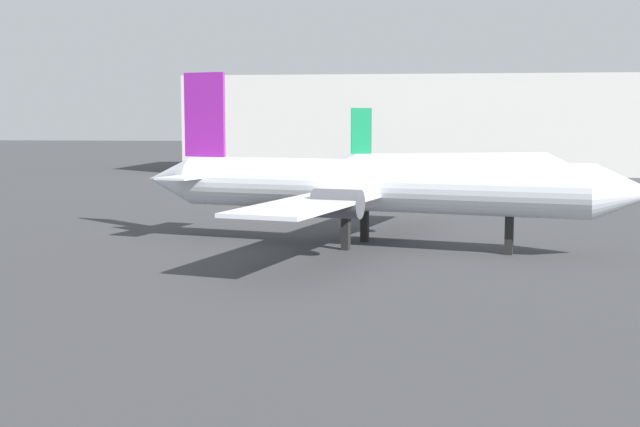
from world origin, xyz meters
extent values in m
cylinder|color=silver|center=(0.74, 37.83, 3.58)|extent=(23.92, 8.88, 2.98)
cone|color=silver|center=(13.92, 34.42, 3.58)|extent=(3.93, 3.71, 2.98)
cone|color=silver|center=(-12.43, 41.23, 3.58)|extent=(3.93, 3.71, 2.98)
cube|color=silver|center=(-0.42, 38.13, 3.13)|extent=(10.52, 26.93, 0.21)
cube|color=silver|center=(-10.43, 40.71, 3.87)|extent=(3.78, 7.46, 0.14)
cube|color=purple|center=(-10.02, 40.61, 7.66)|extent=(2.71, 0.93, 5.19)
cylinder|color=#4C4C54|center=(1.55, 42.87, 2.98)|extent=(2.87, 2.13, 1.54)
cylinder|color=#4C4C54|center=(-1.00, 33.02, 2.98)|extent=(2.87, 2.13, 1.54)
cube|color=black|center=(8.16, 35.91, 1.04)|extent=(0.52, 0.52, 2.08)
cube|color=black|center=(0.01, 39.78, 1.04)|extent=(0.52, 0.52, 2.08)
cube|color=black|center=(-0.85, 36.47, 1.04)|extent=(0.52, 0.52, 2.08)
cylinder|color=#B2BCCC|center=(7.07, 83.10, 2.53)|extent=(22.17, 9.52, 2.52)
cone|color=#B2BCCC|center=(19.07, 87.11, 2.53)|extent=(3.42, 3.26, 2.52)
cone|color=#B2BCCC|center=(-4.93, 79.10, 2.53)|extent=(3.42, 3.26, 2.52)
cube|color=#B2BCCC|center=(6.00, 82.75, 2.16)|extent=(9.50, 20.33, 0.17)
cube|color=#B2BCCC|center=(-3.28, 79.65, 2.79)|extent=(3.53, 6.24, 0.11)
cube|color=#147F4C|center=(-2.94, 79.76, 6.27)|extent=(2.24, 0.93, 4.96)
cylinder|color=#4C4C54|center=(5.41, 86.63, 2.03)|extent=(2.44, 1.90, 1.29)
cylinder|color=#4C4C54|center=(7.86, 79.29, 2.03)|extent=(2.44, 1.90, 1.29)
cube|color=black|center=(13.91, 85.39, 0.64)|extent=(0.45, 0.45, 1.28)
cube|color=black|center=(5.54, 84.10, 0.64)|extent=(0.45, 0.45, 1.28)
cube|color=black|center=(6.45, 81.39, 0.64)|extent=(0.45, 0.45, 1.28)
cube|color=#B7B7B2|center=(18.72, 112.72, 6.80)|extent=(95.93, 23.74, 13.59)
camera|label=1|loc=(3.10, -8.96, 7.20)|focal=45.67mm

